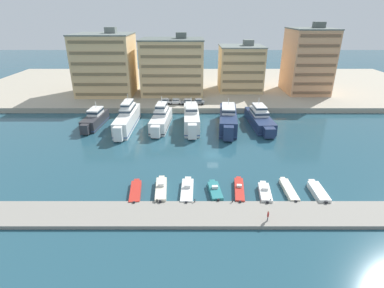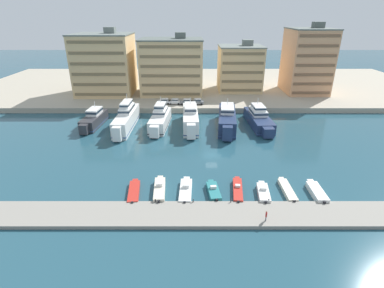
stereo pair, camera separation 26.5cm
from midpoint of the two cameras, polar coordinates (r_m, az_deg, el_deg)
name	(u,v)px [view 2 (the right image)]	position (r m, az deg, el deg)	size (l,w,h in m)	color
ground_plane	(212,155)	(66.16, 3.94, -2.13)	(400.00, 400.00, 0.00)	#234C5B
quay_promenade	(203,85)	(127.38, 2.10, 11.09)	(180.00, 70.00, 1.64)	#ADA38E
pier_dock	(220,215)	(47.63, 5.61, -13.22)	(120.00, 6.28, 0.59)	gray
yacht_charcoal_far_left	(94,119)	(86.95, -18.08, 4.50)	(4.74, 15.13, 6.39)	#333338
yacht_white_left	(126,118)	(82.98, -12.29, 4.81)	(4.16, 21.28, 8.70)	white
yacht_white_mid_left	(160,119)	(82.15, -5.99, 4.77)	(5.24, 17.68, 7.99)	white
yacht_white_center_left	(191,118)	(81.51, -0.17, 4.90)	(4.40, 19.59, 7.60)	white
yacht_navy_center	(227,119)	(81.73, 6.80, 4.72)	(6.20, 21.04, 7.44)	navy
yacht_navy_center_right	(259,119)	(84.88, 12.72, 4.73)	(5.76, 19.81, 7.21)	navy
motorboat_red_far_left	(134,192)	(53.47, -10.83, -8.91)	(2.48, 7.78, 0.82)	red
motorboat_cream_left	(160,190)	(53.05, -6.02, -8.63)	(2.30, 8.26, 1.63)	beige
motorboat_white_mid_left	(186,190)	(52.83, -1.03, -8.81)	(2.25, 8.41, 1.35)	white
motorboat_teal_center_left	(214,191)	(52.63, 4.28, -8.93)	(2.42, 6.59, 1.38)	teal
motorboat_red_center	(238,190)	(53.49, 8.86, -8.65)	(2.35, 8.26, 1.25)	red
motorboat_white_center_right	(263,193)	(53.39, 13.60, -9.04)	(2.39, 6.69, 1.47)	white
motorboat_cream_mid_right	(287,190)	(55.50, 17.83, -8.36)	(1.66, 7.93, 0.85)	beige
motorboat_white_right	(317,192)	(56.39, 22.80, -8.46)	(2.04, 7.16, 1.09)	white
car_white_far_left	(165,101)	(97.84, -5.13, 8.16)	(4.22, 2.18, 1.80)	white
car_white_left	(175,101)	(97.44, -3.17, 8.15)	(4.25, 2.24, 1.80)	white
car_grey_mid_left	(187,102)	(96.78, -0.93, 8.08)	(4.16, 2.04, 1.80)	slate
car_grey_center_left	(198,101)	(97.07, 1.14, 8.12)	(4.16, 2.05, 1.80)	slate
apartment_block_far_left	(105,64)	(114.03, -16.10, 14.43)	(19.68, 18.29, 22.64)	#E0BC84
apartment_block_left	(172,66)	(110.18, -3.74, 14.53)	(21.85, 16.20, 20.97)	#E0BC84
apartment_block_mid_left	(240,68)	(116.21, 9.16, 14.08)	(15.82, 14.83, 18.18)	#E0BC84
apartment_block_center_left	(307,61)	(119.08, 21.12, 14.56)	(14.54, 17.02, 24.24)	tan
pedestrian_near_edge	(266,215)	(46.48, 14.15, -12.97)	(0.34, 0.66, 1.74)	#4C515B
bollard_west	(155,200)	(49.74, -6.82, -10.61)	(0.20, 0.20, 0.61)	#2D2D33
bollard_west_mid	(193,200)	(49.40, 0.40, -10.69)	(0.20, 0.20, 0.61)	#2D2D33
bollard_east_mid	(231,200)	(49.82, 7.61, -10.60)	(0.20, 0.20, 0.61)	#2D2D33
bollard_east	(269,200)	(50.98, 14.59, -10.35)	(0.20, 0.20, 0.61)	#2D2D33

